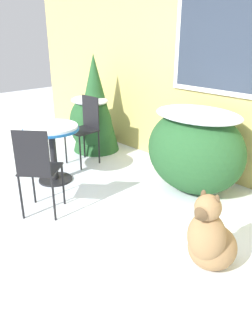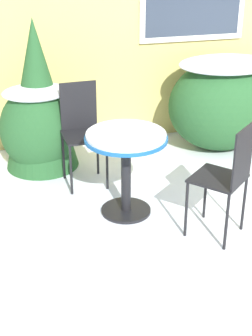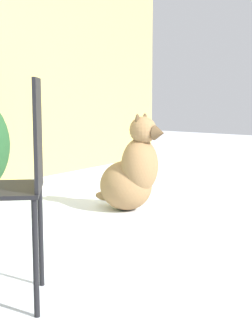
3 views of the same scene
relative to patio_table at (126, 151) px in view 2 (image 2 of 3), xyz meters
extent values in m
ellipsoid|color=#235128|center=(-0.62, 1.07, -0.14)|extent=(0.78, 0.62, 0.88)
ellipsoid|color=silver|center=(-0.62, 1.07, 0.24)|extent=(0.66, 0.53, 0.12)
ellipsoid|color=#235128|center=(1.40, 1.10, -0.08)|extent=(1.24, 0.94, 1.02)
ellipsoid|color=silver|center=(1.40, 1.10, 0.37)|extent=(1.05, 0.80, 0.12)
cone|color=#235128|center=(-0.60, 1.16, 0.17)|extent=(0.75, 0.75, 1.52)
cylinder|color=black|center=(0.00, 0.00, -0.57)|extent=(0.44, 0.44, 0.03)
cylinder|color=black|center=(0.00, 0.00, -0.23)|extent=(0.08, 0.08, 0.66)
cylinder|color=#195699|center=(0.00, 0.00, 0.11)|extent=(0.70, 0.70, 0.03)
cylinder|color=silver|center=(0.00, 0.00, 0.15)|extent=(0.67, 0.67, 0.03)
cube|color=black|center=(-0.24, 0.63, -0.08)|extent=(0.40, 0.40, 0.02)
cube|color=black|center=(-0.25, 0.81, 0.16)|extent=(0.35, 0.03, 0.46)
cylinder|color=black|center=(-0.41, 0.44, -0.34)|extent=(0.02, 0.02, 0.49)
cylinder|color=black|center=(-0.06, 0.46, -0.34)|extent=(0.02, 0.02, 0.49)
cylinder|color=black|center=(-0.42, 0.79, -0.34)|extent=(0.02, 0.02, 0.49)
cylinder|color=black|center=(-0.08, 0.81, -0.34)|extent=(0.02, 0.02, 0.49)
cube|color=black|center=(0.61, -0.51, -0.08)|extent=(0.54, 0.54, 0.02)
cube|color=black|center=(0.73, -0.65, 0.16)|extent=(0.28, 0.24, 0.46)
cylinder|color=black|center=(0.63, -0.27, -0.34)|extent=(0.02, 0.02, 0.49)
cylinder|color=black|center=(0.37, -0.50, -0.34)|extent=(0.02, 0.02, 0.49)
cylinder|color=black|center=(0.86, -0.53, -0.34)|extent=(0.02, 0.02, 0.49)
cylinder|color=black|center=(0.60, -0.76, -0.34)|extent=(0.02, 0.02, 0.49)
camera|label=1|loc=(3.53, -2.00, 1.27)|focal=35.00mm
camera|label=2|loc=(-1.02, -3.80, 1.76)|focal=55.00mm
camera|label=3|loc=(-0.83, -2.21, 0.34)|focal=55.00mm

